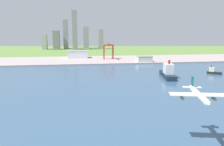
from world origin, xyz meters
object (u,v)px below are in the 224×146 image
warehouse_main (78,54)px  tugboat_small (213,72)px  airplane_landing (198,95)px  port_crane_red (109,48)px  cargo_ship (168,73)px  warehouse_annex (144,59)px

warehouse_main → tugboat_small: bearing=-46.3°
airplane_landing → warehouse_main: airplane_landing is taller
tugboat_small → port_crane_red: size_ratio=0.55×
warehouse_main → cargo_ship: bearing=-61.3°
tugboat_small → airplane_landing: bearing=-124.2°
cargo_ship → warehouse_main: (-133.45, 243.73, 3.26)m
airplane_landing → cargo_ship: airplane_landing is taller
airplane_landing → tugboat_small: airplane_landing is taller
cargo_ship → port_crane_red: bearing=106.4°
airplane_landing → tugboat_small: size_ratio=1.77×
airplane_landing → tugboat_small: 250.99m
cargo_ship → tugboat_small: cargo_ship is taller
cargo_ship → warehouse_main: bearing=118.7°
airplane_landing → warehouse_main: 440.15m
airplane_landing → cargo_ship: bearing=73.1°
port_crane_red → warehouse_main: 81.19m
warehouse_annex → tugboat_small: bearing=-62.5°
port_crane_red → warehouse_main: bearing=154.8°
cargo_ship → tugboat_small: bearing=11.7°
warehouse_annex → port_crane_red: bearing=144.4°
cargo_ship → tugboat_small: (82.78, 17.08, -3.74)m
airplane_landing → warehouse_annex: bearing=79.3°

